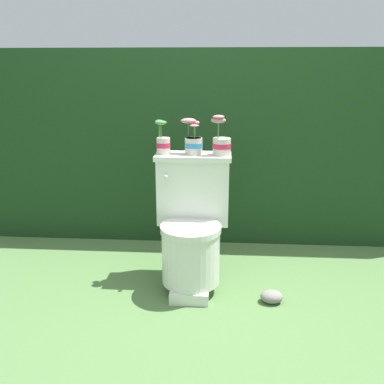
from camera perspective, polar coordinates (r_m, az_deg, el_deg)
The scene contains 7 objects.
ground_plane at distance 2.67m, azimuth 1.89°, elevation -13.44°, with size 12.00×12.00×0.00m, color #4C703D.
hedge_backdrop at distance 3.68m, azimuth 2.79°, elevation 7.00°, with size 3.48×1.03×1.45m.
toilet at distance 2.62m, azimuth -0.02°, elevation -4.59°, with size 0.46×0.51×0.81m.
potted_plant_left at distance 2.62m, azimuth -3.89°, elevation 6.64°, with size 0.09×0.09×0.21m.
potted_plant_midleft at distance 2.62m, azimuth 0.15°, elevation 6.74°, with size 0.14×0.11×0.22m.
potted_plant_middle at distance 2.59m, azimuth 3.92°, elevation 6.64°, with size 0.12×0.11×0.24m.
garden_stone at distance 2.61m, azimuth 10.57°, elevation -13.54°, with size 0.13×0.11×0.07m.
Camera 1 is at (0.08, -2.31, 1.33)m, focal length 40.00 mm.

